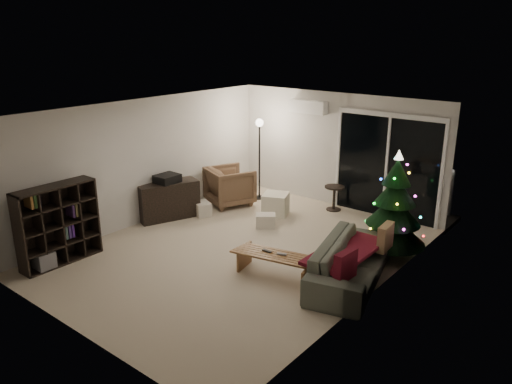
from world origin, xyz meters
TOP-DOWN VIEW (x-y plane):
  - room at (0.46, 1.49)m, footprint 6.50×7.51m
  - bookshelf at (-2.25, -2.23)m, footprint 0.73×1.39m
  - media_cabinet at (-2.25, 0.32)m, footprint 0.88×1.33m
  - stereo at (-2.25, 0.32)m, footprint 0.39×0.47m
  - armchair at (-1.84, 1.78)m, footprint 1.20×1.22m
  - ottoman at (-0.64, 1.89)m, footprint 0.67×0.67m
  - cardboard_box_a at (-1.83, 0.87)m, footprint 0.49×0.44m
  - cardboard_box_b at (-0.36, 1.18)m, footprint 0.48×0.46m
  - side_table at (0.19, 2.91)m, footprint 0.51×0.51m
  - floor_lamp at (-1.59, 2.53)m, footprint 0.29×0.29m
  - sofa at (2.05, 0.23)m, footprint 1.39×2.38m
  - sofa_throw at (1.95, 0.23)m, footprint 0.70×1.61m
  - cushion_a at (2.30, 0.88)m, footprint 0.17×0.44m
  - cushion_b at (2.30, -0.42)m, footprint 0.16×0.44m
  - coffee_table at (1.07, -0.44)m, footprint 1.37×0.71m
  - remote_a at (0.92, -0.44)m, footprint 0.16×0.05m
  - remote_b at (1.17, -0.39)m, footprint 0.16×0.09m
  - christmas_tree at (2.12, 1.56)m, footprint 1.43×1.43m

SIDE VIEW (x-z plane):
  - cardboard_box_b at x=-0.36m, z-range 0.00..0.27m
  - cardboard_box_a at x=-1.83m, z-range 0.00..0.28m
  - coffee_table at x=1.07m, z-range 0.00..0.41m
  - ottoman at x=-0.64m, z-range 0.00..0.46m
  - side_table at x=0.19m, z-range 0.00..0.54m
  - sofa at x=2.05m, z-range 0.00..0.65m
  - media_cabinet at x=-2.25m, z-range 0.00..0.78m
  - remote_a at x=0.92m, z-range 0.41..0.44m
  - remote_b at x=1.17m, z-range 0.41..0.44m
  - armchair at x=-1.84m, z-range 0.00..0.85m
  - sofa_throw at x=1.95m, z-range 0.44..0.50m
  - cushion_a at x=2.30m, z-range 0.37..0.80m
  - cushion_b at x=2.30m, z-range 0.37..0.80m
  - bookshelf at x=-2.25m, z-range 0.00..1.35m
  - stereo at x=-2.25m, z-range 0.78..0.94m
  - floor_lamp at x=-1.59m, z-range 0.00..1.81m
  - christmas_tree at x=2.12m, z-range 0.00..1.87m
  - room at x=0.46m, z-range -0.28..2.32m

